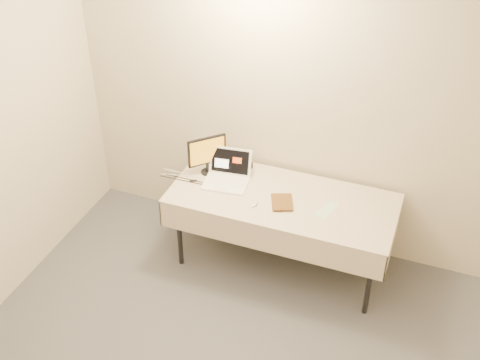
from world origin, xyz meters
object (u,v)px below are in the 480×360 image
(table, at_px, (282,204))
(book, at_px, (272,192))
(laptop, at_px, (228,174))
(monitor, at_px, (207,152))

(table, height_order, book, book)
(laptop, xyz_separation_m, book, (0.46, -0.18, 0.05))
(table, distance_m, monitor, 0.78)
(monitor, bearing_deg, laptop, -58.67)
(book, bearing_deg, monitor, 139.88)
(laptop, distance_m, book, 0.49)
(monitor, bearing_deg, table, -54.58)
(laptop, relative_size, book, 1.80)
(table, relative_size, laptop, 4.60)
(laptop, xyz_separation_m, monitor, (-0.21, 0.05, 0.15))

